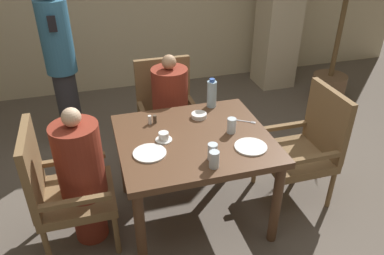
{
  "coord_description": "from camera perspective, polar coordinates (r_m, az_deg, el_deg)",
  "views": [
    {
      "loc": [
        -0.65,
        -2.18,
        2.17
      ],
      "look_at": [
        0.0,
        0.05,
        0.79
      ],
      "focal_mm": 35.0,
      "sensor_mm": 36.0,
      "label": 1
    }
  ],
  "objects": [
    {
      "name": "chair_far_side",
      "position": [
        3.57,
        -3.82,
        2.7
      ],
      "size": [
        0.53,
        0.53,
        0.96
      ],
      "color": "brown",
      "rests_on": "ground_plane"
    },
    {
      "name": "diner_in_far_chair",
      "position": [
        3.41,
        -3.29,
        2.5
      ],
      "size": [
        0.32,
        0.32,
        1.1
      ],
      "color": "maroon",
      "rests_on": "ground_plane"
    },
    {
      "name": "chair_left_side",
      "position": [
        2.77,
        -19.35,
        -8.53
      ],
      "size": [
        0.53,
        0.53,
        0.96
      ],
      "color": "brown",
      "rests_on": "ground_plane"
    },
    {
      "name": "standing_host",
      "position": [
        3.81,
        -19.4,
        9.61
      ],
      "size": [
        0.29,
        0.32,
        1.69
      ],
      "color": "#2D2D33",
      "rests_on": "ground_plane"
    },
    {
      "name": "glass_tall_mid",
      "position": [
        2.73,
        6.04,
        0.3
      ],
      "size": [
        0.07,
        0.07,
        0.12
      ],
      "color": "silver",
      "rests_on": "dining_table"
    },
    {
      "name": "pepper_shaker",
      "position": [
        2.86,
        -5.69,
        1.27
      ],
      "size": [
        0.03,
        0.03,
        0.07
      ],
      "color": "#4C3D2D",
      "rests_on": "dining_table"
    },
    {
      "name": "dining_table",
      "position": [
        2.75,
        0.28,
        -3.18
      ],
      "size": [
        1.09,
        0.97,
        0.74
      ],
      "color": "brown",
      "rests_on": "ground_plane"
    },
    {
      "name": "bowl_small",
      "position": [
        2.93,
        1.07,
        1.85
      ],
      "size": [
        0.12,
        0.12,
        0.04
      ],
      "color": "white",
      "rests_on": "dining_table"
    },
    {
      "name": "fork_beside_plate",
      "position": [
        2.91,
        8.24,
        0.92
      ],
      "size": [
        0.17,
        0.12,
        0.0
      ],
      "color": "silver",
      "rests_on": "dining_table"
    },
    {
      "name": "ground_plane",
      "position": [
        3.15,
        0.25,
        -12.87
      ],
      "size": [
        16.0,
        16.0,
        0.0
      ],
      "primitive_type": "plane",
      "color": "#60564C"
    },
    {
      "name": "potted_palm",
      "position": [
        4.95,
        20.97,
        10.42
      ],
      "size": [
        0.69,
        0.69,
        1.94
      ],
      "color": "brown",
      "rests_on": "ground_plane"
    },
    {
      "name": "water_bottle",
      "position": [
        3.06,
        3.02,
        5.16
      ],
      "size": [
        0.08,
        0.08,
        0.25
      ],
      "color": "#A3C6DB",
      "rests_on": "dining_table"
    },
    {
      "name": "glass_tall_near",
      "position": [
        2.36,
        3.39,
        -4.89
      ],
      "size": [
        0.07,
        0.07,
        0.12
      ],
      "color": "silver",
      "rests_on": "dining_table"
    },
    {
      "name": "glass_tall_far",
      "position": [
        2.43,
        3.15,
        -3.7
      ],
      "size": [
        0.07,
        0.07,
        0.12
      ],
      "color": "silver",
      "rests_on": "dining_table"
    },
    {
      "name": "plate_main_left",
      "position": [
        2.52,
        -6.48,
        -3.89
      ],
      "size": [
        0.23,
        0.23,
        0.01
      ],
      "color": "white",
      "rests_on": "dining_table"
    },
    {
      "name": "diner_in_left_chair",
      "position": [
        2.72,
        -16.38,
        -7.12
      ],
      "size": [
        0.32,
        0.32,
        1.09
      ],
      "color": "maroon",
      "rests_on": "ground_plane"
    },
    {
      "name": "plate_main_right",
      "position": [
        2.6,
        8.94,
        -2.91
      ],
      "size": [
        0.23,
        0.23,
        0.01
      ],
      "color": "white",
      "rests_on": "dining_table"
    },
    {
      "name": "teacup_with_saucer",
      "position": [
        2.65,
        -4.34,
        -1.46
      ],
      "size": [
        0.12,
        0.12,
        0.06
      ],
      "color": "white",
      "rests_on": "dining_table"
    },
    {
      "name": "chair_right_side",
      "position": [
        3.19,
        17.06,
        -2.47
      ],
      "size": [
        0.53,
        0.53,
        0.96
      ],
      "color": "brown",
      "rests_on": "ground_plane"
    },
    {
      "name": "salt_shaker",
      "position": [
        2.85,
        -6.46,
        1.19
      ],
      "size": [
        0.03,
        0.03,
        0.07
      ],
      "color": "white",
      "rests_on": "dining_table"
    }
  ]
}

